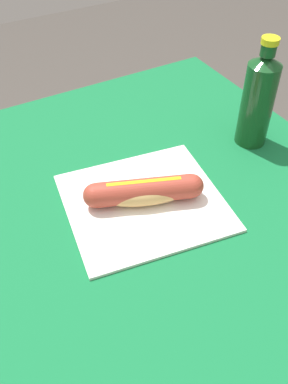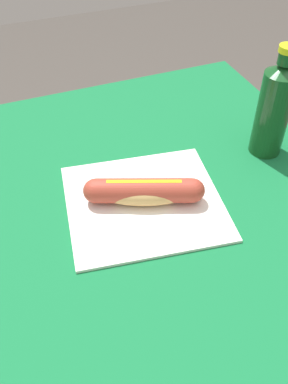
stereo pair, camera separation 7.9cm
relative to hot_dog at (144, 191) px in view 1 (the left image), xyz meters
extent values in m
cylinder|color=brown|center=(-0.32, -0.35, -0.43)|extent=(0.07, 0.07, 0.73)
cube|color=brown|center=(0.06, 0.05, -0.05)|extent=(0.94, 0.96, 0.03)
cube|color=#146B38|center=(0.06, 0.05, -0.03)|extent=(1.00, 1.02, 0.00)
cube|color=white|center=(0.00, 0.00, -0.03)|extent=(0.33, 0.31, 0.01)
ellipsoid|color=tan|center=(0.00, 0.00, 0.00)|extent=(0.18, 0.11, 0.04)
cylinder|color=#A83D2D|center=(0.00, 0.00, 0.00)|extent=(0.19, 0.11, 0.05)
sphere|color=#A83D2D|center=(0.08, -0.03, 0.00)|extent=(0.05, 0.05, 0.05)
sphere|color=#A83D2D|center=(-0.08, 0.03, 0.00)|extent=(0.05, 0.05, 0.05)
cube|color=yellow|center=(0.00, 0.00, 0.02)|extent=(0.13, 0.06, 0.00)
cylinder|color=#14471E|center=(-0.31, -0.06, 0.06)|extent=(0.07, 0.07, 0.18)
cone|color=#14471E|center=(-0.31, -0.06, 0.16)|extent=(0.07, 0.07, 0.02)
cylinder|color=#14471E|center=(-0.31, -0.06, 0.18)|extent=(0.03, 0.03, 0.02)
cylinder|color=yellow|center=(-0.31, -0.06, 0.20)|extent=(0.04, 0.04, 0.01)
camera|label=1|loc=(0.28, 0.50, 0.54)|focal=39.83mm
camera|label=2|loc=(0.21, 0.53, 0.54)|focal=39.83mm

